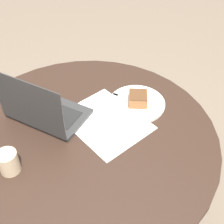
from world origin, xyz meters
name	(u,v)px	position (x,y,z in m)	size (l,w,h in m)	color
dining_table	(87,163)	(0.00, 0.00, 0.56)	(1.08, 1.08, 0.75)	black
paper_document	(105,122)	(0.02, -0.11, 0.75)	(0.39, 0.33, 0.00)	white
plate	(137,103)	(0.04, -0.29, 0.75)	(0.25, 0.25, 0.01)	silver
cake_slice	(138,99)	(0.04, -0.29, 0.78)	(0.12, 0.12, 0.05)	brown
fork	(125,99)	(0.09, -0.26, 0.76)	(0.16, 0.10, 0.00)	silver
coffee_glass	(8,162)	(-0.02, 0.31, 0.79)	(0.07, 0.07, 0.09)	#C6AD89
laptop	(44,111)	(0.17, 0.10, 0.80)	(0.38, 0.34, 0.25)	#2D2D2D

